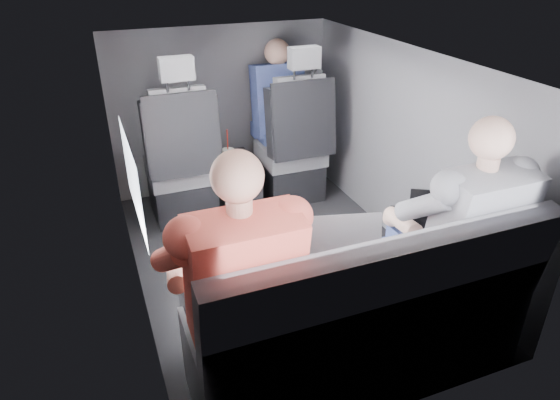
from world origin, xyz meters
name	(u,v)px	position (x,y,z in m)	size (l,w,h in m)	color
floor	(279,262)	(0.00, 0.00, 0.00)	(2.60, 2.60, 0.00)	black
ceiling	(279,58)	(0.00, 0.00, 1.35)	(2.60, 2.60, 0.00)	#B2B2AD
panel_left	(128,195)	(-0.90, 0.00, 0.68)	(0.02, 2.60, 1.35)	#56565B
panel_right	(404,150)	(0.90, 0.00, 0.68)	(0.02, 2.60, 1.35)	#56565B
panel_front	(222,110)	(0.00, 1.30, 0.68)	(1.80, 0.02, 1.35)	#56565B
panel_back	(399,296)	(0.00, -1.30, 0.68)	(1.80, 0.02, 1.35)	#56565B
side_window	(132,179)	(-0.88, -0.30, 0.90)	(0.02, 0.75, 0.42)	white
seatbelt	(303,111)	(0.45, 0.67, 0.80)	(0.05, 0.01, 0.65)	black
front_seat_left	(182,170)	(-0.45, 0.84, 0.40)	(0.52, 0.58, 1.26)	black
front_seat_right	(293,153)	(0.45, 0.84, 0.40)	(0.52, 0.58, 1.26)	black
center_console	(239,182)	(0.00, 0.88, 0.20)	(0.24, 0.48, 0.41)	black
rear_bench	(362,328)	(0.00, -1.06, 0.31)	(1.60, 0.57, 0.92)	#58585C
soda_cup	(228,157)	(-0.10, 0.79, 0.47)	(0.09, 0.09, 0.29)	white
laptop_white	(235,266)	(-0.53, -0.81, 0.63)	(0.41, 0.46, 0.25)	white
laptop_silver	(331,245)	(-0.06, -0.82, 0.64)	(0.42, 0.41, 0.26)	#A8A8AD
laptop_black	(428,216)	(0.56, -0.74, 0.63)	(0.38, 0.42, 0.23)	black
passenger_rear_left	(235,285)	(-0.58, -0.97, 0.65)	(0.55, 0.66, 1.29)	#38393E
passenger_rear_right	(455,234)	(0.54, -0.97, 0.65)	(0.54, 0.65, 1.28)	navy
passenger_front_right	(277,102)	(0.42, 1.10, 0.75)	(0.40, 0.40, 0.82)	navy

